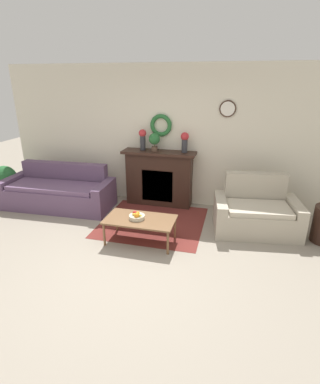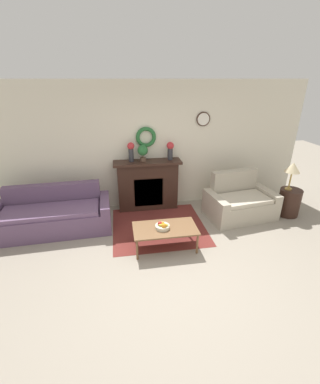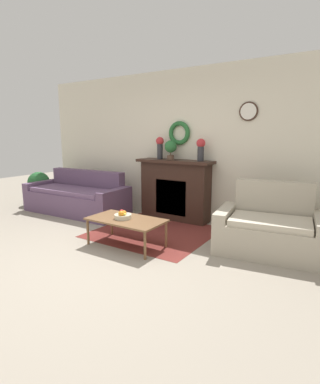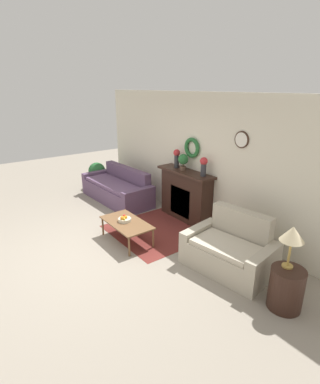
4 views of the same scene
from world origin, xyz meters
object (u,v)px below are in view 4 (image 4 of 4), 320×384
object	(u,v)px
loveseat_right	(230,250)
vase_on_mantel_left	(177,157)
couch_left	(118,189)
fireplace	(186,195)
coffee_table	(127,224)
potted_plant_on_mantel	(183,160)
potted_plant_floor_by_couch	(97,172)
side_table_by_loveseat	(286,289)
fruit_bowl	(124,219)
vase_on_mantel_right	(204,165)
table_lamp	(292,235)

from	to	relation	value
loveseat_right	vase_on_mantel_left	distance (m)	2.52
couch_left	fireplace	bearing A→B (deg)	15.75
coffee_table	potted_plant_on_mantel	xyz separation A→B (m)	(-0.20, 1.55, 0.96)
vase_on_mantel_left	potted_plant_floor_by_couch	xyz separation A→B (m)	(-2.86, -0.59, -0.90)
couch_left	potted_plant_on_mantel	xyz separation A→B (m)	(1.81, 0.62, 1.02)
side_table_by_loveseat	potted_plant_floor_by_couch	size ratio (longest dim) A/B	0.80
coffee_table	couch_left	bearing A→B (deg)	155.17
vase_on_mantel_left	coffee_table	bearing A→B (deg)	-74.36
fruit_bowl	side_table_by_loveseat	world-z (taller)	side_table_by_loveseat
fireplace	vase_on_mantel_right	world-z (taller)	vase_on_mantel_right
loveseat_right	couch_left	bearing A→B (deg)	171.07
loveseat_right	table_lamp	size ratio (longest dim) A/B	2.54
fireplace	side_table_by_loveseat	distance (m)	3.06
fireplace	potted_plant_floor_by_couch	size ratio (longest dim) A/B	1.97
loveseat_right	potted_plant_on_mantel	world-z (taller)	potted_plant_on_mantel
fruit_bowl	vase_on_mantel_left	world-z (taller)	vase_on_mantel_left
fruit_bowl	side_table_by_loveseat	xyz separation A→B (m)	(2.87, 0.75, -0.15)
loveseat_right	coffee_table	size ratio (longest dim) A/B	1.36
coffee_table	side_table_by_loveseat	size ratio (longest dim) A/B	1.86
table_lamp	vase_on_mantel_right	size ratio (longest dim) A/B	1.51
fireplace	fruit_bowl	size ratio (longest dim) A/B	5.87
coffee_table	potted_plant_on_mantel	world-z (taller)	potted_plant_on_mantel
fruit_bowl	side_table_by_loveseat	bearing A→B (deg)	14.65
fireplace	loveseat_right	world-z (taller)	fireplace
couch_left	loveseat_right	size ratio (longest dim) A/B	1.48
vase_on_mantel_right	side_table_by_loveseat	bearing A→B (deg)	-18.77
vase_on_mantel_left	vase_on_mantel_right	xyz separation A→B (m)	(0.83, 0.00, -0.01)
table_lamp	potted_plant_on_mantel	world-z (taller)	potted_plant_on_mantel
potted_plant_floor_by_couch	coffee_table	bearing A→B (deg)	-16.54
coffee_table	fruit_bowl	world-z (taller)	fruit_bowl
vase_on_mantel_left	fruit_bowl	bearing A→B (deg)	-76.20
loveseat_right	coffee_table	bearing A→B (deg)	-161.68
vase_on_mantel_right	potted_plant_on_mantel	xyz separation A→B (m)	(-0.59, -0.02, -0.01)
potted_plant_on_mantel	potted_plant_floor_by_couch	xyz separation A→B (m)	(-3.10, -0.57, -0.88)
fireplace	vase_on_mantel_left	world-z (taller)	vase_on_mantel_left
vase_on_mantel_right	potted_plant_floor_by_couch	xyz separation A→B (m)	(-3.69, -0.59, -0.89)
fruit_bowl	potted_plant_on_mantel	world-z (taller)	potted_plant_on_mantel
side_table_by_loveseat	table_lamp	world-z (taller)	table_lamp
potted_plant_on_mantel	loveseat_right	bearing A→B (deg)	-19.06
couch_left	vase_on_mantel_left	distance (m)	1.99
vase_on_mantel_left	vase_on_mantel_right	world-z (taller)	vase_on_mantel_left
vase_on_mantel_right	coffee_table	bearing A→B (deg)	-103.96
fruit_bowl	vase_on_mantel_left	bearing A→B (deg)	103.80
fireplace	couch_left	size ratio (longest dim) A/B	0.66
couch_left	coffee_table	bearing A→B (deg)	-27.41
coffee_table	potted_plant_on_mantel	distance (m)	1.83
fireplace	side_table_by_loveseat	bearing A→B (deg)	-15.67
coffee_table	side_table_by_loveseat	bearing A→B (deg)	14.64
side_table_by_loveseat	table_lamp	distance (m)	0.76
vase_on_mantel_left	potted_plant_floor_by_couch	size ratio (longest dim) A/B	0.56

